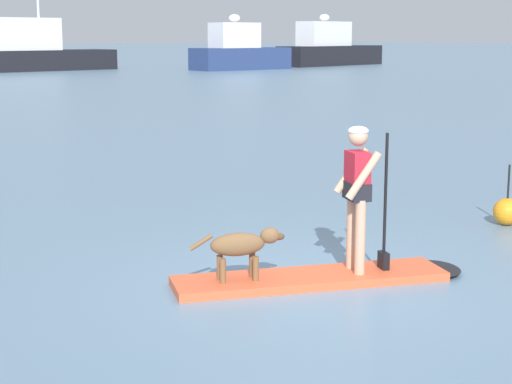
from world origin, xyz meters
TOP-DOWN VIEW (x-y plane):
  - ground_plane at (0.00, 0.00)m, footprint 400.00×400.00m
  - paddleboard at (0.21, -0.09)m, footprint 3.41×1.99m
  - person_paddler at (0.51, -0.22)m, footprint 0.68×0.60m
  - dog at (-0.73, 0.32)m, footprint 1.02×0.50m
  - moored_boat_starboard at (19.52, 54.25)m, footprint 13.05×3.91m
  - moored_boat_far_port at (33.56, 46.12)m, footprint 8.14×2.96m
  - moored_boat_far_starboard at (45.32, 48.33)m, footprint 12.27×4.68m
  - marker_buoy at (4.22, 0.37)m, footprint 0.40×0.40m

SIDE VIEW (x-z plane):
  - ground_plane at x=0.00m, z-range 0.00..0.00m
  - paddleboard at x=0.21m, z-range 0.00..0.10m
  - marker_buoy at x=4.22m, z-range -0.25..0.66m
  - dog at x=-0.73m, z-range 0.20..0.77m
  - person_paddler at x=0.51m, z-range 0.24..1.91m
  - moored_boat_far_port at x=33.56m, z-range -0.77..3.54m
  - moored_boat_far_starboard at x=45.32m, z-range -0.81..3.71m
  - moored_boat_starboard at x=19.52m, z-range -4.15..7.12m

